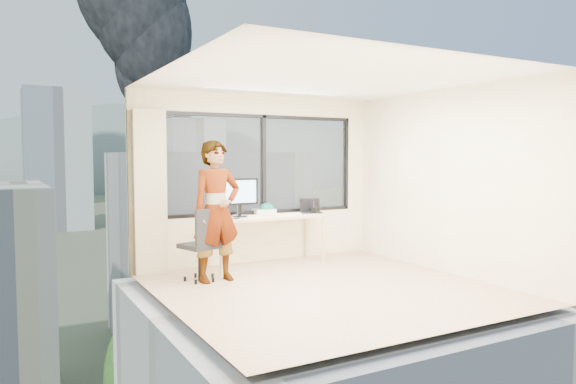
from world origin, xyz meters
TOP-DOWN VIEW (x-y plane):
  - floor at (0.00, 0.00)m, footprint 4.00×4.00m
  - ceiling at (0.00, 0.00)m, footprint 4.00×4.00m
  - wall_front at (0.00, -2.00)m, footprint 4.00×0.01m
  - wall_left at (-2.00, 0.00)m, footprint 0.01×4.00m
  - wall_right at (2.00, 0.00)m, footprint 0.01×4.00m
  - window_wall at (0.05, 2.00)m, footprint 3.30×0.16m
  - curtain at (-1.72, 1.88)m, footprint 0.45×0.14m
  - desk at (0.00, 1.66)m, footprint 1.80×0.60m
  - chair at (-1.26, 1.13)m, footprint 0.64×0.64m
  - person at (-1.07, 1.01)m, footprint 0.73×0.53m
  - monitor at (-0.42, 1.74)m, footprint 0.59×0.13m
  - game_console at (0.07, 1.92)m, footprint 0.33×0.28m
  - laptop at (0.80, 1.68)m, footprint 0.41×0.42m
  - cellphone at (-0.59, 1.51)m, footprint 0.12×0.05m
  - pen_cup at (0.80, 1.61)m, footprint 0.09×0.09m
  - handbag at (0.10, 1.87)m, footprint 0.24×0.13m
  - exterior_ground at (0.00, 120.00)m, footprint 400.00×400.00m
  - near_bldg_b at (12.00, 38.00)m, footprint 14.00×13.00m
  - near_bldg_c at (30.00, 28.00)m, footprint 12.00×10.00m
  - far_tower_b at (8.00, 120.00)m, footprint 13.00×13.00m
  - far_tower_c at (45.00, 140.00)m, footprint 15.00×15.00m
  - hill_b at (100.00, 320.00)m, footprint 300.00×220.00m
  - tree_c at (22.00, 40.00)m, footprint 8.40×8.40m
  - smoke_plume_b at (55.00, 170.00)m, footprint 30.00×18.00m

SIDE VIEW (x-z plane):
  - exterior_ground at x=0.00m, z-range -14.02..-13.98m
  - hill_b at x=100.00m, z-range -62.00..34.00m
  - near_bldg_c at x=30.00m, z-range -14.00..-4.00m
  - tree_c at x=22.00m, z-range -14.00..-4.00m
  - near_bldg_b at x=12.00m, z-range -14.00..2.00m
  - far_tower_c at x=45.00m, z-range -14.00..12.00m
  - floor at x=0.00m, z-range -0.01..0.01m
  - desk at x=0.00m, z-range 0.00..0.75m
  - chair at x=-1.26m, z-range 0.00..1.00m
  - cellphone at x=-0.59m, z-range 0.75..0.76m
  - game_console at x=0.07m, z-range 0.75..0.83m
  - pen_cup at x=0.80m, z-range 0.75..0.85m
  - handbag at x=0.10m, z-range 0.75..0.93m
  - laptop at x=0.80m, z-range 0.75..0.96m
  - person at x=-1.07m, z-range 0.00..1.86m
  - far_tower_b at x=8.00m, z-range -14.00..16.00m
  - monitor at x=-0.42m, z-range 0.75..1.34m
  - curtain at x=-1.72m, z-range 0.00..2.30m
  - wall_front at x=0.00m, z-range 0.00..2.60m
  - wall_left at x=-2.00m, z-range 0.00..2.60m
  - wall_right at x=2.00m, z-range 0.00..2.60m
  - window_wall at x=0.05m, z-range 0.75..2.30m
  - ceiling at x=0.00m, z-range 2.60..2.60m
  - smoke_plume_b at x=55.00m, z-range -8.00..62.00m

